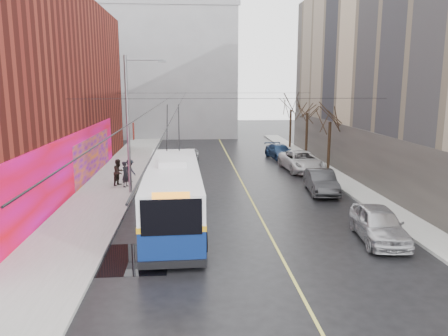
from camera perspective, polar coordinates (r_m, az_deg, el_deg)
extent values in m
plane|color=black|center=(20.02, 2.42, -10.16)|extent=(140.00, 140.00, 0.00)
cube|color=gray|center=(31.88, -14.66, -2.36)|extent=(4.00, 60.00, 0.15)
cube|color=gray|center=(33.32, 15.48, -1.84)|extent=(2.00, 60.00, 0.15)
cube|color=#BFB74C|center=(33.54, 2.15, -1.49)|extent=(0.12, 50.00, 0.01)
cube|color=#EC059F|center=(30.02, -19.18, 0.33)|extent=(0.08, 28.00, 4.00)
cube|color=#6005A3|center=(35.82, -16.69, 1.45)|extent=(0.06, 12.00, 3.20)
cube|color=tan|center=(37.83, 26.74, 10.98)|extent=(14.00, 36.00, 16.00)
cube|color=#4C4742|center=(35.15, 16.03, 1.98)|extent=(0.06, 36.00, 4.00)
cube|color=gray|center=(63.68, -7.94, 12.41)|extent=(20.00, 12.00, 18.00)
cube|color=gray|center=(58.68, -8.54, 20.89)|extent=(20.50, 0.40, 1.00)
cylinder|color=slate|center=(28.96, -12.45, 5.31)|extent=(0.20, 0.20, 9.00)
cube|color=#5E130D|center=(28.94, -11.73, 4.74)|extent=(0.04, 0.60, 1.10)
cylinder|color=slate|center=(28.73, -10.36, 13.73)|extent=(2.40, 0.10, 0.10)
cube|color=slate|center=(28.64, -8.10, 13.61)|extent=(0.50, 0.22, 0.12)
cylinder|color=black|center=(33.60, -7.11, 9.12)|extent=(0.02, 60.00, 0.02)
cylinder|color=black|center=(33.57, -5.38, 9.15)|extent=(0.02, 60.00, 0.02)
cylinder|color=black|center=(24.66, 0.88, 9.06)|extent=(18.00, 0.02, 0.02)
cylinder|color=black|center=(40.62, -1.22, 9.77)|extent=(18.00, 0.02, 0.02)
cylinder|color=black|center=(36.69, 13.54, 2.61)|extent=(0.24, 0.24, 4.20)
cylinder|color=black|center=(43.33, 10.73, 4.14)|extent=(0.24, 0.24, 4.48)
cylinder|color=black|center=(50.09, 8.66, 5.03)|extent=(0.24, 0.24, 4.37)
cube|color=black|center=(19.01, -11.49, -11.54)|extent=(2.77, 3.50, 0.01)
ellipsoid|color=slate|center=(26.83, -3.03, 9.24)|extent=(0.44, 0.20, 0.12)
ellipsoid|color=slate|center=(28.53, -1.03, 12.73)|extent=(0.44, 0.20, 0.12)
ellipsoid|color=slate|center=(29.62, -4.99, 8.62)|extent=(0.44, 0.20, 0.12)
cube|color=navy|center=(22.93, -6.60, -4.93)|extent=(2.97, 12.25, 1.52)
cube|color=silver|center=(22.58, -6.68, -1.46)|extent=(2.97, 12.25, 1.32)
cube|color=orange|center=(22.73, -6.64, -3.09)|extent=(3.01, 12.29, 0.22)
cube|color=black|center=(16.72, -6.89, -6.42)|extent=(2.33, 0.10, 1.42)
cube|color=black|center=(28.60, -6.54, 0.84)|extent=(2.33, 0.10, 1.22)
cube|color=black|center=(22.66, -10.06, -1.77)|extent=(0.35, 11.16, 1.02)
cube|color=black|center=(22.62, -3.28, -1.64)|extent=(0.35, 11.16, 1.02)
cube|color=silver|center=(23.42, -6.69, 1.01)|extent=(1.50, 3.08, 0.30)
cube|color=black|center=(17.33, -6.75, -12.40)|extent=(2.64, 0.19, 0.30)
cylinder|color=black|center=(19.27, -10.66, -9.58)|extent=(0.33, 1.02, 1.02)
cylinder|color=black|center=(19.23, -2.69, -9.45)|extent=(0.33, 1.02, 1.02)
cylinder|color=black|center=(27.02, -9.30, -3.57)|extent=(0.33, 1.02, 1.02)
cylinder|color=black|center=(26.98, -3.69, -3.47)|extent=(0.33, 1.02, 1.02)
cylinder|color=black|center=(26.76, -7.45, 5.40)|extent=(0.16, 3.53, 2.50)
cylinder|color=black|center=(26.75, -5.92, 5.43)|extent=(0.16, 3.53, 2.50)
imported|color=#B1B1B6|center=(21.66, 19.54, -6.89)|extent=(2.39, 4.90, 1.61)
imported|color=#29292C|center=(29.89, 12.58, -1.76)|extent=(2.06, 4.84, 1.55)
imported|color=#BABABD|center=(37.25, 10.07, 0.88)|extent=(3.11, 6.10, 1.65)
imported|color=navy|center=(43.15, 7.31, 2.14)|extent=(2.67, 5.01, 1.38)
imported|color=#BBBCC0|center=(40.93, -4.57, 1.67)|extent=(2.06, 4.05, 1.32)
imported|color=black|center=(31.06, -12.75, -0.80)|extent=(0.64, 0.76, 1.78)
imported|color=black|center=(31.63, -13.59, -0.54)|extent=(1.04, 1.13, 1.87)
imported|color=black|center=(32.61, -12.19, -0.33)|extent=(1.20, 1.19, 1.66)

